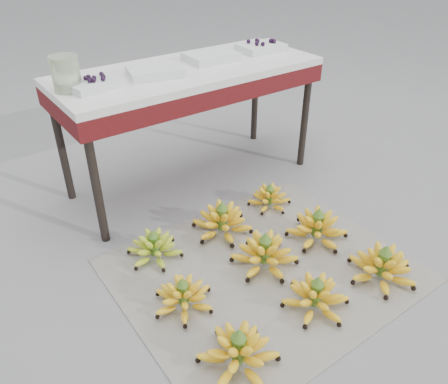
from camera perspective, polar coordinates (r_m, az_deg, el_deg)
ground at (r=2.06m, az=7.16°, el=-9.39°), size 60.00×60.00×0.00m
newspaper_mat at (r=2.02m, az=5.17°, el=-10.11°), size 1.26×1.06×0.01m
bunch_front_left at (r=1.63m, az=1.87°, el=-20.16°), size 0.39×0.39×0.18m
bunch_front_center at (r=1.85m, az=11.89°, el=-13.25°), size 0.28×0.28×0.17m
bunch_front_right at (r=2.05m, az=19.94°, el=-9.16°), size 0.38×0.38×0.18m
bunch_mid_left at (r=1.83m, az=-5.33°, el=-13.45°), size 0.26×0.26×0.15m
bunch_mid_center at (r=2.01m, az=5.31°, el=-8.05°), size 0.37×0.37×0.19m
bunch_mid_right at (r=2.20m, az=12.05°, el=-4.64°), size 0.39×0.39×0.18m
bunch_back_left at (r=2.07m, az=-9.08°, el=-7.19°), size 0.30×0.30×0.16m
bunch_back_center at (r=2.19m, az=-0.24°, el=-3.87°), size 0.32×0.32×0.18m
bunch_back_right at (r=2.41m, az=5.94°, el=-0.80°), size 0.25×0.25×0.14m
vendor_table at (r=2.43m, az=-4.58°, el=14.16°), size 1.44×0.58×0.69m
tray_far_left at (r=2.16m, az=-16.73°, el=13.35°), size 0.25×0.20×0.06m
tray_left at (r=2.27m, az=-9.02°, el=15.24°), size 0.30×0.25×0.04m
tray_right at (r=2.51m, az=-1.72°, el=17.26°), size 0.28×0.20×0.04m
tray_far_right at (r=2.72m, az=4.86°, el=18.33°), size 0.27×0.20×0.07m
glass_jar at (r=2.14m, az=-19.96°, el=14.33°), size 0.17×0.17×0.16m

